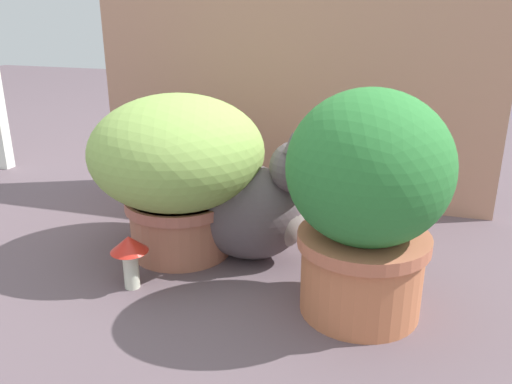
# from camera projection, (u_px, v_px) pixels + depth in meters

# --- Properties ---
(ground_plane) EXTENTS (6.00, 6.00, 0.00)m
(ground_plane) POSITION_uv_depth(u_px,v_px,m) (182.00, 275.00, 1.14)
(ground_plane) COLOR #5C4C54
(cardboard_backdrop) EXTENTS (1.12, 0.03, 0.71)m
(cardboard_backdrop) POSITION_uv_depth(u_px,v_px,m) (290.00, 76.00, 1.46)
(cardboard_backdrop) COLOR tan
(cardboard_backdrop) RESTS_ON ground
(grass_planter) EXTENTS (0.39, 0.39, 0.37)m
(grass_planter) POSITION_uv_depth(u_px,v_px,m) (178.00, 165.00, 1.18)
(grass_planter) COLOR #B06A51
(grass_planter) RESTS_ON ground
(leafy_planter) EXTENTS (0.29, 0.29, 0.42)m
(leafy_planter) POSITION_uv_depth(u_px,v_px,m) (367.00, 198.00, 0.94)
(leafy_planter) COLOR #C26E47
(leafy_planter) RESTS_ON ground
(cat) EXTENTS (0.38, 0.18, 0.32)m
(cat) POSITION_uv_depth(u_px,v_px,m) (254.00, 208.00, 1.18)
(cat) COLOR #584D52
(cat) RESTS_ON ground
(mushroom_ornament_red) EXTENTS (0.08, 0.08, 0.11)m
(mushroom_ornament_red) POSITION_uv_depth(u_px,v_px,m) (130.00, 251.00, 1.06)
(mushroom_ornament_red) COLOR silver
(mushroom_ornament_red) RESTS_ON ground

